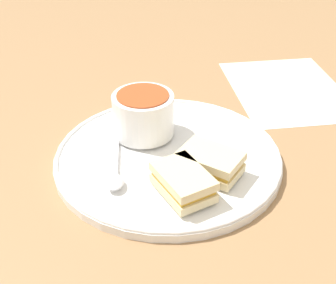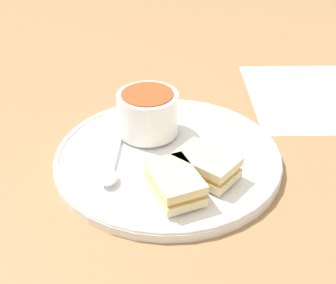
# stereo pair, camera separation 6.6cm
# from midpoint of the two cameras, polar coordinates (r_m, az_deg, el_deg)

# --- Properties ---
(ground_plane) EXTENTS (2.40, 2.40, 0.00)m
(ground_plane) POSITION_cam_midpoint_polar(r_m,az_deg,el_deg) (0.68, 2.78, -2.49)
(ground_plane) COLOR #9E754C
(plate) EXTENTS (0.33, 0.33, 0.02)m
(plate) POSITION_cam_midpoint_polar(r_m,az_deg,el_deg) (0.68, 2.80, -1.91)
(plate) COLOR white
(plate) RESTS_ON ground_plane
(soup_bowl) EXTENTS (0.09, 0.09, 0.07)m
(soup_bowl) POSITION_cam_midpoint_polar(r_m,az_deg,el_deg) (0.70, 0.22, 3.53)
(soup_bowl) COLOR white
(soup_bowl) RESTS_ON plate
(spoon) EXTENTS (0.06, 0.12, 0.01)m
(spoon) POSITION_cam_midpoint_polar(r_m,az_deg,el_deg) (0.63, -4.04, -3.91)
(spoon) COLOR silver
(spoon) RESTS_ON plate
(sandwich_half_near) EXTENTS (0.06, 0.08, 0.03)m
(sandwich_half_near) POSITION_cam_midpoint_polar(r_m,az_deg,el_deg) (0.59, 4.04, -5.10)
(sandwich_half_near) COLOR beige
(sandwich_half_near) RESTS_ON plate
(sandwich_half_far) EXTENTS (0.09, 0.10, 0.03)m
(sandwich_half_far) POSITION_cam_midpoint_polar(r_m,az_deg,el_deg) (0.63, 7.71, -2.92)
(sandwich_half_far) COLOR beige
(sandwich_half_far) RESTS_ON plate
(menu_sheet) EXTENTS (0.27, 0.31, 0.00)m
(menu_sheet) POSITION_cam_midpoint_polar(r_m,az_deg,el_deg) (0.90, 18.43, 5.24)
(menu_sheet) COLOR white
(menu_sheet) RESTS_ON ground_plane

